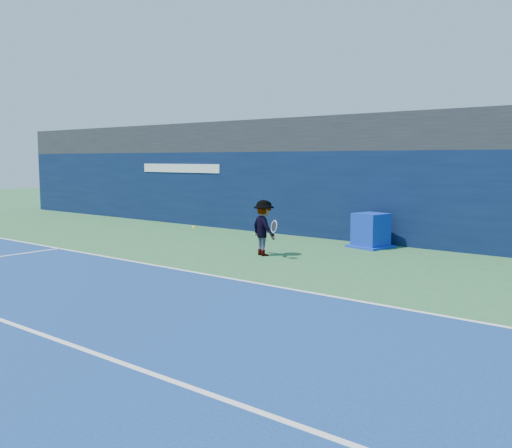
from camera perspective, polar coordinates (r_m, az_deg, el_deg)
name	(u,v)px	position (r m, az deg, el deg)	size (l,w,h in m)	color
ground	(65,290)	(12.75, -18.56, -6.23)	(80.00, 80.00, 0.00)	#2F6A39
baseline	(171,268)	(14.53, -8.51, -4.38)	(24.00, 0.10, 0.01)	white
stadium_band	(345,135)	(20.98, 8.88, 8.81)	(36.00, 3.00, 1.20)	black
back_wall_assembly	(329,194)	(20.14, 7.34, 2.95)	(36.00, 1.03, 3.00)	#091636
equipment_cart	(371,232)	(18.04, 11.40, -0.78)	(1.32, 1.32, 1.07)	#0B28A7
tennis_player	(264,228)	(16.18, 0.79, -0.39)	(1.32, 0.92, 1.58)	silver
tennis_ball	(194,227)	(15.97, -6.27, -0.32)	(0.08, 0.08, 0.08)	yellow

